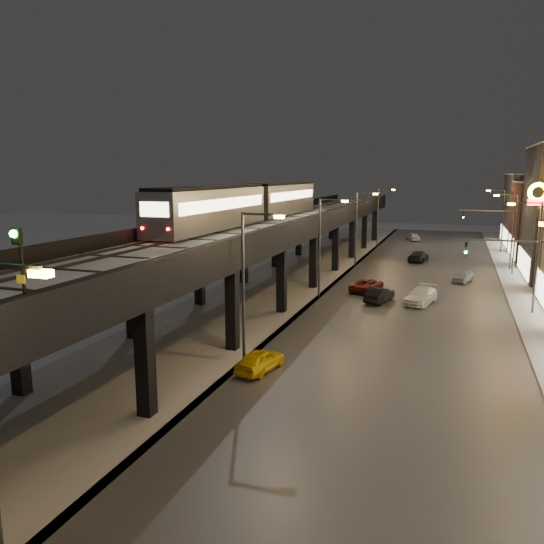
% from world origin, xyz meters
% --- Properties ---
extents(ground, '(220.00, 220.00, 0.00)m').
position_xyz_m(ground, '(0.00, 0.00, 0.00)').
color(ground, silver).
extents(road_surface, '(17.00, 120.00, 0.06)m').
position_xyz_m(road_surface, '(7.50, 35.00, 0.03)').
color(road_surface, '#46474D').
rests_on(road_surface, ground).
extents(sidewalk_right, '(4.00, 120.00, 0.14)m').
position_xyz_m(sidewalk_right, '(17.50, 35.00, 0.07)').
color(sidewalk_right, '#9FA1A8').
rests_on(sidewalk_right, ground).
extents(under_viaduct_pavement, '(11.00, 120.00, 0.06)m').
position_xyz_m(under_viaduct_pavement, '(-6.00, 35.00, 0.03)').
color(under_viaduct_pavement, '#9FA1A8').
rests_on(under_viaduct_pavement, ground).
extents(elevated_viaduct, '(9.00, 100.00, 6.30)m').
position_xyz_m(elevated_viaduct, '(-6.00, 31.84, 5.62)').
color(elevated_viaduct, black).
rests_on(elevated_viaduct, ground).
extents(viaduct_trackbed, '(8.40, 100.00, 0.32)m').
position_xyz_m(viaduct_trackbed, '(-6.01, 31.97, 6.39)').
color(viaduct_trackbed, '#B2B7C1').
rests_on(viaduct_trackbed, elevated_viaduct).
extents(viaduct_parapet_streetside, '(0.30, 100.00, 1.10)m').
position_xyz_m(viaduct_parapet_streetside, '(-1.65, 32.00, 6.85)').
color(viaduct_parapet_streetside, black).
rests_on(viaduct_parapet_streetside, elevated_viaduct).
extents(viaduct_parapet_far, '(0.30, 100.00, 1.10)m').
position_xyz_m(viaduct_parapet_far, '(-10.35, 32.00, 6.85)').
color(viaduct_parapet_far, black).
rests_on(viaduct_parapet_far, elevated_viaduct).
extents(streetlight_left_1, '(2.57, 0.28, 9.00)m').
position_xyz_m(streetlight_left_1, '(-0.43, 13.00, 5.24)').
color(streetlight_left_1, '#38383A').
rests_on(streetlight_left_1, ground).
extents(streetlight_left_2, '(2.57, 0.28, 9.00)m').
position_xyz_m(streetlight_left_2, '(-0.43, 31.00, 5.24)').
color(streetlight_left_2, '#38383A').
rests_on(streetlight_left_2, ground).
extents(streetlight_right_2, '(2.56, 0.28, 9.00)m').
position_xyz_m(streetlight_right_2, '(16.73, 31.00, 5.24)').
color(streetlight_right_2, '#38383A').
rests_on(streetlight_right_2, ground).
extents(streetlight_left_3, '(2.57, 0.28, 9.00)m').
position_xyz_m(streetlight_left_3, '(-0.43, 49.00, 5.24)').
color(streetlight_left_3, '#38383A').
rests_on(streetlight_left_3, ground).
extents(streetlight_right_3, '(2.56, 0.28, 9.00)m').
position_xyz_m(streetlight_right_3, '(16.73, 49.00, 5.24)').
color(streetlight_right_3, '#38383A').
rests_on(streetlight_right_3, ground).
extents(streetlight_left_4, '(2.57, 0.28, 9.00)m').
position_xyz_m(streetlight_left_4, '(-0.43, 67.00, 5.24)').
color(streetlight_left_4, '#38383A').
rests_on(streetlight_left_4, ground).
extents(streetlight_right_4, '(2.56, 0.28, 9.00)m').
position_xyz_m(streetlight_right_4, '(16.73, 67.00, 5.24)').
color(streetlight_right_4, '#38383A').
rests_on(streetlight_right_4, ground).
extents(traffic_light_rig_a, '(6.10, 0.34, 7.00)m').
position_xyz_m(traffic_light_rig_a, '(15.84, 22.00, 4.50)').
color(traffic_light_rig_a, '#38383A').
rests_on(traffic_light_rig_a, ground).
extents(traffic_light_rig_b, '(6.10, 0.34, 7.00)m').
position_xyz_m(traffic_light_rig_b, '(15.84, 52.00, 4.50)').
color(traffic_light_rig_b, '#38383A').
rests_on(traffic_light_rig_b, ground).
extents(subway_train, '(2.97, 36.45, 3.56)m').
position_xyz_m(subway_train, '(-8.50, 34.46, 8.39)').
color(subway_train, gray).
rests_on(subway_train, viaduct_trackbed).
extents(rail_signal, '(0.33, 0.42, 2.85)m').
position_xyz_m(rail_signal, '(-2.10, -2.02, 8.64)').
color(rail_signal, black).
rests_on(rail_signal, viaduct_trackbed).
extents(car_taxi, '(2.15, 3.92, 1.26)m').
position_xyz_m(car_taxi, '(0.72, 11.95, 0.63)').
color(car_taxi, yellow).
rests_on(car_taxi, ground).
extents(car_near_white, '(2.31, 4.15, 1.30)m').
position_xyz_m(car_near_white, '(4.79, 30.92, 0.65)').
color(car_near_white, black).
rests_on(car_near_white, ground).
extents(car_mid_silver, '(3.03, 4.95, 1.28)m').
position_xyz_m(car_mid_silver, '(3.06, 34.80, 0.64)').
color(car_mid_silver, maroon).
rests_on(car_mid_silver, ground).
extents(car_mid_dark, '(2.57, 4.95, 1.37)m').
position_xyz_m(car_mid_dark, '(6.39, 54.79, 0.69)').
color(car_mid_dark, black).
rests_on(car_mid_dark, ground).
extents(car_far_white, '(2.84, 4.40, 1.39)m').
position_xyz_m(car_far_white, '(4.04, 76.45, 0.70)').
color(car_far_white, silver).
rests_on(car_far_white, ground).
extents(car_onc_white, '(2.96, 5.07, 1.38)m').
position_xyz_m(car_onc_white, '(8.29, 31.56, 0.69)').
color(car_onc_white, white).
rests_on(car_onc_white, ground).
extents(car_onc_red, '(2.39, 3.84, 1.22)m').
position_xyz_m(car_onc_red, '(11.74, 42.68, 0.61)').
color(car_onc_red, '#949DA9').
rests_on(car_onc_red, ground).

